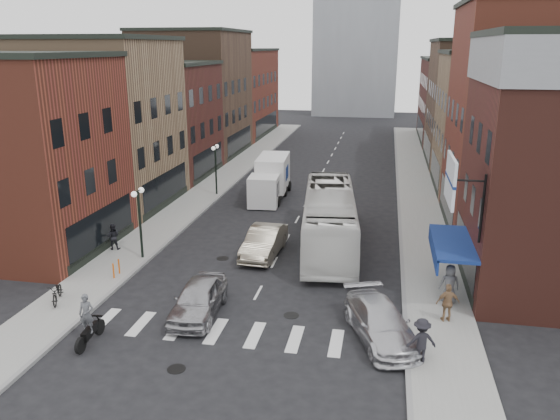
% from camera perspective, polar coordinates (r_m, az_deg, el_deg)
% --- Properties ---
extents(ground, '(160.00, 160.00, 0.00)m').
position_cam_1_polar(ground, '(26.15, -2.82, -9.56)').
color(ground, black).
rests_on(ground, ground).
extents(sidewalk_left, '(3.00, 74.00, 0.15)m').
position_cam_1_polar(sidewalk_left, '(48.33, -6.46, 2.87)').
color(sidewalk_left, gray).
rests_on(sidewalk_left, ground).
extents(sidewalk_right, '(3.00, 74.00, 0.15)m').
position_cam_1_polar(sidewalk_right, '(46.29, 14.09, 1.85)').
color(sidewalk_right, gray).
rests_on(sidewalk_right, ground).
extents(curb_left, '(0.20, 74.00, 0.16)m').
position_cam_1_polar(curb_left, '(47.93, -4.74, 2.71)').
color(curb_left, gray).
rests_on(curb_left, ground).
extents(curb_right, '(0.20, 74.00, 0.16)m').
position_cam_1_polar(curb_right, '(46.24, 12.22, 1.86)').
color(curb_right, gray).
rests_on(curb_right, ground).
extents(crosswalk_stripes, '(12.00, 2.20, 0.01)m').
position_cam_1_polar(crosswalk_stripes, '(23.59, -4.58, -12.71)').
color(crosswalk_stripes, silver).
rests_on(crosswalk_stripes, ground).
extents(bldg_left_near, '(10.30, 9.20, 11.30)m').
position_cam_1_polar(bldg_left_near, '(34.72, -25.96, 5.23)').
color(bldg_left_near, brown).
rests_on(bldg_left_near, ground).
extents(bldg_left_mid_a, '(10.30, 10.20, 12.30)m').
position_cam_1_polar(bldg_left_mid_a, '(42.52, -18.48, 8.57)').
color(bldg_left_mid_a, '#836448').
rests_on(bldg_left_mid_a, ground).
extents(bldg_left_mid_b, '(10.30, 10.20, 10.30)m').
position_cam_1_polar(bldg_left_mid_b, '(51.52, -12.98, 9.16)').
color(bldg_left_mid_b, '#4E231C').
rests_on(bldg_left_mid_b, ground).
extents(bldg_left_far_a, '(10.30, 12.20, 13.30)m').
position_cam_1_polar(bldg_left_far_a, '(61.54, -8.92, 11.96)').
color(bldg_left_far_a, '#4D3526').
rests_on(bldg_left_far_a, ground).
extents(bldg_left_far_b, '(10.30, 16.20, 11.30)m').
position_cam_1_polar(bldg_left_far_b, '(74.90, -5.23, 12.15)').
color(bldg_left_far_b, brown).
rests_on(bldg_left_far_b, ground).
extents(bldg_right_mid_a, '(10.30, 10.20, 14.30)m').
position_cam_1_polar(bldg_right_mid_a, '(38.16, 25.28, 8.51)').
color(bldg_right_mid_a, brown).
rests_on(bldg_right_mid_a, ground).
extents(bldg_right_mid_b, '(10.30, 10.20, 11.30)m').
position_cam_1_polar(bldg_right_mid_b, '(48.03, 22.28, 8.43)').
color(bldg_right_mid_b, '#836448').
rests_on(bldg_right_mid_b, ground).
extents(bldg_right_far_a, '(10.30, 12.20, 12.30)m').
position_cam_1_polar(bldg_right_far_a, '(58.74, 20.37, 10.43)').
color(bldg_right_far_a, '#4D3526').
rests_on(bldg_right_far_a, ground).
extents(bldg_right_far_b, '(10.30, 16.20, 10.30)m').
position_cam_1_polar(bldg_right_far_b, '(72.63, 18.61, 10.82)').
color(bldg_right_far_b, '#4E231C').
rests_on(bldg_right_far_b, ground).
extents(awning_blue, '(1.80, 5.00, 0.78)m').
position_cam_1_polar(awning_blue, '(26.98, 17.21, -3.41)').
color(awning_blue, navy).
rests_on(awning_blue, ground).
extents(billboard_sign, '(1.52, 3.00, 3.70)m').
position_cam_1_polar(billboard_sign, '(24.05, 17.59, 2.86)').
color(billboard_sign, black).
rests_on(billboard_sign, ground).
extents(streetlamp_near, '(0.32, 1.22, 4.11)m').
position_cam_1_polar(streetlamp_near, '(31.02, -14.51, -0.03)').
color(streetlamp_near, black).
rests_on(streetlamp_near, ground).
extents(streetlamp_far, '(0.32, 1.22, 4.11)m').
position_cam_1_polar(streetlamp_far, '(43.67, -6.75, 5.19)').
color(streetlamp_far, black).
rests_on(streetlamp_far, ground).
extents(bike_rack, '(0.08, 0.68, 0.80)m').
position_cam_1_polar(bike_rack, '(29.61, -16.74, -5.88)').
color(bike_rack, '#D8590C').
rests_on(bike_rack, sidewalk_left).
extents(box_truck, '(2.59, 7.48, 3.20)m').
position_cam_1_polar(box_truck, '(42.94, -1.00, 3.28)').
color(box_truck, silver).
rests_on(box_truck, ground).
extents(motorcycle_rider, '(0.64, 2.16, 2.20)m').
position_cam_1_polar(motorcycle_rider, '(23.56, -19.44, -10.89)').
color(motorcycle_rider, black).
rests_on(motorcycle_rider, ground).
extents(transit_bus, '(4.26, 12.69, 3.47)m').
position_cam_1_polar(transit_bus, '(32.62, 5.18, -0.89)').
color(transit_bus, silver).
rests_on(transit_bus, ground).
extents(sedan_left_near, '(2.07, 4.71, 1.58)m').
position_cam_1_polar(sedan_left_near, '(24.89, -8.51, -9.15)').
color(sedan_left_near, '#A6A5AA').
rests_on(sedan_left_near, ground).
extents(sedan_left_far, '(1.96, 5.03, 1.63)m').
position_cam_1_polar(sedan_left_far, '(31.38, -1.67, -3.32)').
color(sedan_left_far, '#A79C87').
rests_on(sedan_left_far, ground).
extents(curb_car, '(3.76, 5.50, 1.48)m').
position_cam_1_polar(curb_car, '(23.14, 10.49, -11.49)').
color(curb_car, silver).
rests_on(curb_car, ground).
extents(parked_bicycle, '(1.27, 1.91, 0.95)m').
position_cam_1_polar(parked_bicycle, '(27.62, -22.25, -7.95)').
color(parked_bicycle, black).
rests_on(parked_bicycle, sidewalk_left).
extents(ped_left_solo, '(0.84, 0.60, 1.56)m').
position_cam_1_polar(ped_left_solo, '(33.30, -17.05, -2.67)').
color(ped_left_solo, black).
rests_on(ped_left_solo, sidewalk_left).
extents(ped_right_a, '(1.26, 0.86, 1.78)m').
position_cam_1_polar(ped_right_a, '(21.58, 14.55, -13.08)').
color(ped_right_a, black).
rests_on(ped_right_a, sidewalk_right).
extents(ped_right_b, '(1.10, 0.72, 1.72)m').
position_cam_1_polar(ped_right_b, '(24.83, 17.13, -9.24)').
color(ped_right_b, '#8B6746').
rests_on(ped_right_b, sidewalk_right).
extents(ped_right_c, '(0.97, 0.69, 1.85)m').
position_cam_1_polar(ped_right_c, '(26.52, 17.29, -7.40)').
color(ped_right_c, '#585A60').
rests_on(ped_right_c, sidewalk_right).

